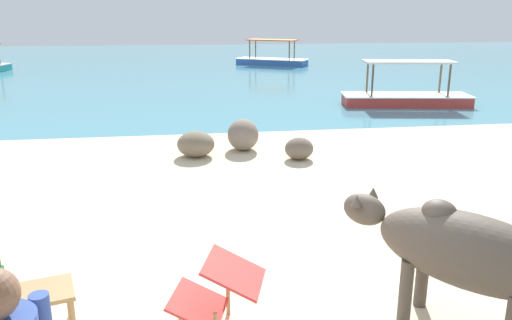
{
  "coord_description": "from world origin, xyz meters",
  "views": [
    {
      "loc": [
        -0.55,
        -4.19,
        2.65
      ],
      "look_at": [
        0.51,
        3.0,
        0.55
      ],
      "focal_mm": 36.03,
      "sensor_mm": 36.0,
      "label": 1
    }
  ],
  "objects_px": {
    "bottle": "(1,278)",
    "deck_chair_far": "(216,290)",
    "boat_blue": "(272,60)",
    "boat_red": "(406,96)",
    "low_bench_table": "(25,301)",
    "cow": "(462,250)"
  },
  "relations": [
    {
      "from": "cow",
      "to": "boat_red",
      "type": "distance_m",
      "value": 11.46
    },
    {
      "from": "boat_blue",
      "to": "boat_red",
      "type": "distance_m",
      "value": 12.47
    },
    {
      "from": "cow",
      "to": "bottle",
      "type": "distance_m",
      "value": 3.76
    },
    {
      "from": "deck_chair_far",
      "to": "boat_blue",
      "type": "bearing_deg",
      "value": -84.67
    },
    {
      "from": "bottle",
      "to": "cow",
      "type": "bearing_deg",
      "value": -7.18
    },
    {
      "from": "boat_red",
      "to": "low_bench_table",
      "type": "bearing_deg",
      "value": 61.97
    },
    {
      "from": "cow",
      "to": "deck_chair_far",
      "type": "xyz_separation_m",
      "value": [
        -2.0,
        0.27,
        -0.35
      ]
    },
    {
      "from": "bottle",
      "to": "deck_chair_far",
      "type": "distance_m",
      "value": 1.74
    },
    {
      "from": "bottle",
      "to": "boat_red",
      "type": "xyz_separation_m",
      "value": [
        8.03,
        10.14,
        -0.28
      ]
    },
    {
      "from": "bottle",
      "to": "boat_blue",
      "type": "bearing_deg",
      "value": 74.45
    },
    {
      "from": "bottle",
      "to": "boat_red",
      "type": "bearing_deg",
      "value": 51.6
    },
    {
      "from": "cow",
      "to": "bottle",
      "type": "bearing_deg",
      "value": 43.28
    },
    {
      "from": "low_bench_table",
      "to": "deck_chair_far",
      "type": "bearing_deg",
      "value": -20.06
    },
    {
      "from": "low_bench_table",
      "to": "boat_blue",
      "type": "bearing_deg",
      "value": 59.81
    },
    {
      "from": "deck_chair_far",
      "to": "cow",
      "type": "bearing_deg",
      "value": -171.02
    },
    {
      "from": "cow",
      "to": "boat_blue",
      "type": "relative_size",
      "value": 0.48
    },
    {
      "from": "deck_chair_far",
      "to": "boat_red",
      "type": "xyz_separation_m",
      "value": [
        6.31,
        10.34,
        -0.13
      ]
    },
    {
      "from": "boat_red",
      "to": "cow",
      "type": "bearing_deg",
      "value": 77.45
    },
    {
      "from": "cow",
      "to": "boat_blue",
      "type": "xyz_separation_m",
      "value": [
        2.53,
        22.94,
        -0.49
      ]
    },
    {
      "from": "cow",
      "to": "low_bench_table",
      "type": "height_order",
      "value": "cow"
    },
    {
      "from": "cow",
      "to": "boat_red",
      "type": "relative_size",
      "value": 0.47
    },
    {
      "from": "boat_red",
      "to": "boat_blue",
      "type": "bearing_deg",
      "value": -72.23
    }
  ]
}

